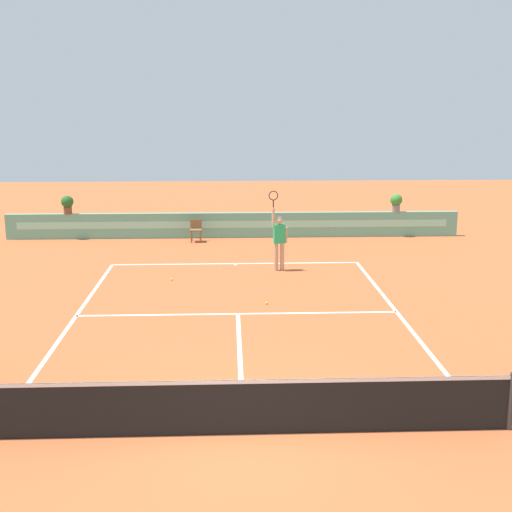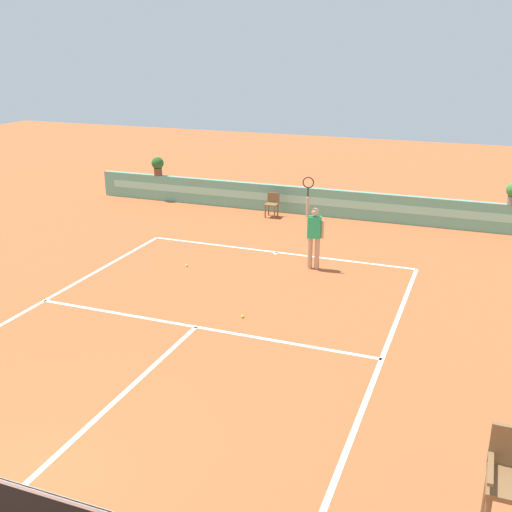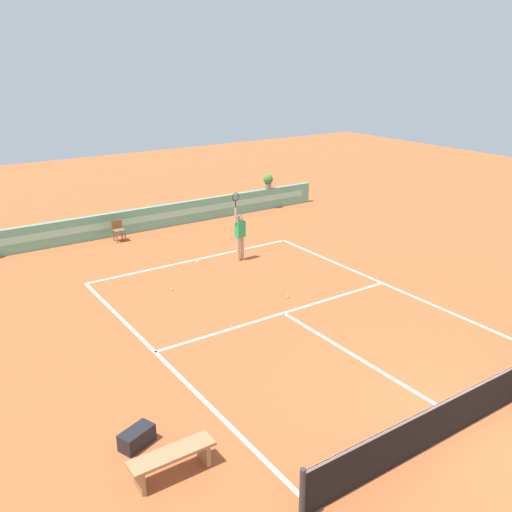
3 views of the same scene
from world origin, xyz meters
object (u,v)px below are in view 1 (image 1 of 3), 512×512
Objects in this scene: tennis_ball_mid_court at (172,279)px; potted_plant_far_right at (396,201)px; tennis_ball_near_baseline at (267,303)px; potted_plant_far_left at (67,203)px; ball_kid_chair at (196,229)px; tennis_player at (279,238)px.

tennis_ball_mid_court is 10.81m from potted_plant_far_right.
tennis_ball_near_baseline is at bearing -121.92° from potted_plant_far_right.
tennis_ball_near_baseline is 1.00× the size of tennis_ball_mid_court.
potted_plant_far_right is 1.00× the size of potted_plant_far_left.
potted_plant_far_left is (-13.04, 0.00, 0.00)m from potted_plant_far_right.
potted_plant_far_left is at bearing 171.76° from ball_kid_chair.
potted_plant_far_right is (5.11, 5.45, 0.36)m from tennis_player.
potted_plant_far_right reaches higher than tennis_ball_near_baseline.
potted_plant_far_right is (7.98, 0.73, 0.93)m from ball_kid_chair.
potted_plant_far_right and potted_plant_far_left have the same top height.
tennis_ball_near_baseline is (-0.61, -3.72, -1.02)m from tennis_player.
ball_kid_chair is 0.33× the size of tennis_player.
tennis_player is 3.69m from tennis_ball_mid_court.
potted_plant_far_left reaches higher than tennis_ball_near_baseline.
potted_plant_far_right is (8.47, 6.58, 1.38)m from tennis_ball_mid_court.
ball_kid_chair is 5.88m from tennis_ball_mid_court.
ball_kid_chair is at bearing -8.24° from potted_plant_far_left.
tennis_player is 9.63m from potted_plant_far_left.
potted_plant_far_right is at bearing 58.08° from tennis_ball_near_baseline.
tennis_player is 3.57× the size of potted_plant_far_right.
potted_plant_far_left is at bearing 145.52° from tennis_player.
ball_kid_chair is 8.07m from potted_plant_far_right.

